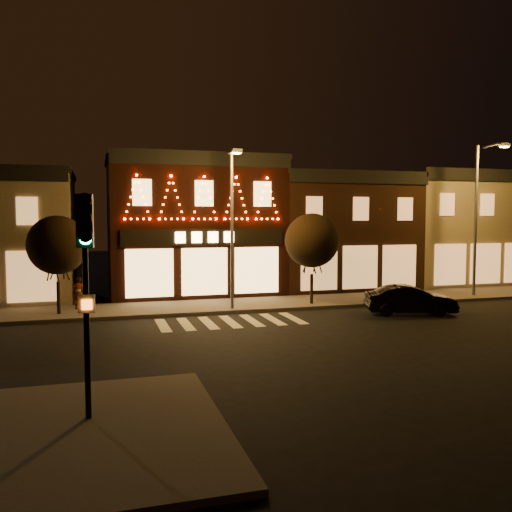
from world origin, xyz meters
name	(u,v)px	position (x,y,z in m)	size (l,w,h in m)	color
ground	(255,341)	(0.00, 0.00, 0.00)	(120.00, 120.00, 0.00)	black
sidewalk_far	(249,304)	(2.00, 8.00, 0.07)	(44.00, 4.00, 0.15)	#47423D
sidewalk_near	(59,436)	(-6.50, -7.50, 0.07)	(7.00, 7.00, 0.15)	#47423D
building_pulp	(192,226)	(0.00, 13.98, 4.16)	(10.20, 8.34, 8.30)	black
building_right_a	(332,231)	(9.50, 13.99, 3.76)	(9.20, 8.28, 7.50)	#361D13
building_right_b	(447,228)	(18.50, 13.99, 3.91)	(9.20, 8.28, 7.80)	#716650
traffic_signal_near	(85,261)	(-5.91, -6.96, 3.70)	(0.37, 0.52, 5.04)	black
streetlamp_mid	(233,217)	(0.71, 6.37, 4.69)	(0.51, 1.78, 7.74)	#59595E
streetlamp_right	(480,208)	(15.49, 6.92, 5.23)	(0.76, 1.98, 8.66)	#59595E
tree_left	(57,245)	(-7.46, 7.50, 3.38)	(2.76, 2.76, 4.62)	black
tree_right	(312,241)	(5.12, 6.93, 3.47)	(2.84, 2.84, 4.75)	black
dark_sedan	(410,300)	(8.79, 3.37, 0.70)	(1.48, 4.25, 1.40)	black
pedestrian	(78,293)	(-6.61, 8.60, 0.95)	(0.58, 0.38, 1.59)	gray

